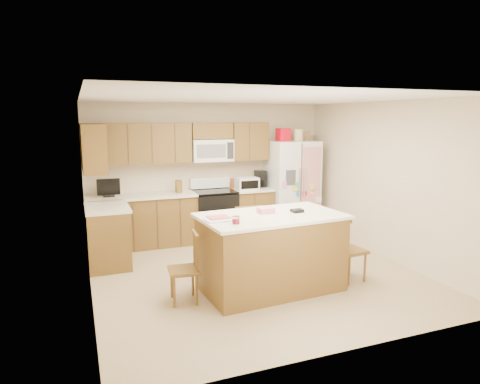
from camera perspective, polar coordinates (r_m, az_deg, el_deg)
name	(u,v)px	position (r m, az deg, el deg)	size (l,w,h in m)	color
ground	(255,274)	(6.34, 1.99, -10.81)	(4.50, 4.50, 0.00)	#8E7A59
room_shell	(255,176)	(5.99, 2.07, 2.20)	(4.60, 4.60, 2.52)	beige
cabinetry	(162,196)	(7.49, -10.34, -0.47)	(3.36, 1.56, 2.15)	brown
stove	(214,214)	(7.95, -3.47, -2.97)	(0.76, 0.65, 1.13)	black
refrigerator	(292,186)	(8.41, 6.88, 0.79)	(0.90, 0.79, 2.04)	white
island	(271,252)	(5.67, 4.13, -7.94)	(1.91, 1.19, 1.10)	brown
windsor_chair_left	(185,269)	(5.35, -7.30, -10.20)	(0.40, 0.41, 0.87)	brown
windsor_chair_back	(245,240)	(6.31, 0.72, -6.36)	(0.44, 0.42, 1.00)	brown
windsor_chair_right	(348,250)	(6.16, 14.26, -7.51)	(0.41, 0.42, 0.92)	brown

